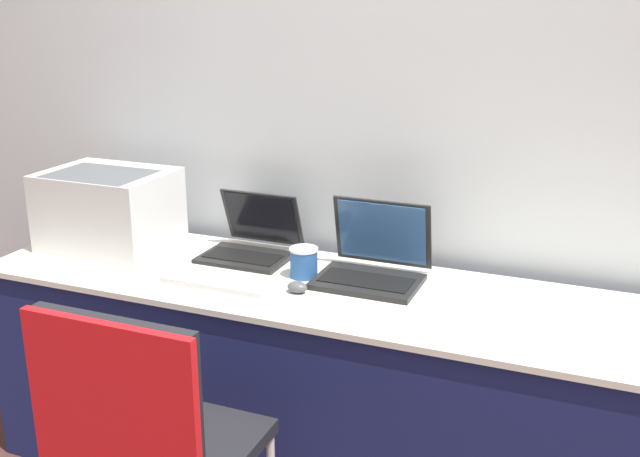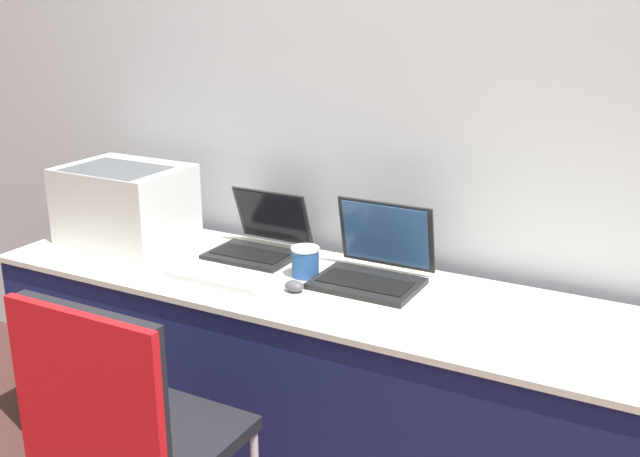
{
  "view_description": "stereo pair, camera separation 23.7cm",
  "coord_description": "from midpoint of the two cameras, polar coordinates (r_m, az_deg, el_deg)",
  "views": [
    {
      "loc": [
        0.72,
        -1.77,
        1.63
      ],
      "look_at": [
        -0.14,
        0.33,
        0.91
      ],
      "focal_mm": 42.0,
      "sensor_mm": 36.0,
      "label": 1
    },
    {
      "loc": [
        0.94,
        -1.66,
        1.63
      ],
      "look_at": [
        -0.14,
        0.33,
        0.91
      ],
      "focal_mm": 42.0,
      "sensor_mm": 36.0,
      "label": 2
    }
  ],
  "objects": [
    {
      "name": "external_keyboard",
      "position": [
        2.45,
        -10.33,
        -3.95
      ],
      "size": [
        0.36,
        0.15,
        0.02
      ],
      "color": "silver",
      "rests_on": "table"
    },
    {
      "name": "coffee_cup",
      "position": [
        2.45,
        -4.01,
        -2.63
      ],
      "size": [
        0.09,
        0.09,
        0.1
      ],
      "color": "#285699",
      "rests_on": "table"
    },
    {
      "name": "wall_back",
      "position": [
        2.57,
        3.34,
        10.25
      ],
      "size": [
        8.0,
        0.05,
        2.6
      ],
      "color": "silver",
      "rests_on": "ground_plane"
    },
    {
      "name": "table",
      "position": [
        2.51,
        -0.06,
        -12.52
      ],
      "size": [
        2.53,
        0.61,
        0.73
      ],
      "color": "#191E51",
      "rests_on": "ground_plane"
    },
    {
      "name": "chair",
      "position": [
        1.98,
        -16.9,
        -14.74
      ],
      "size": [
        0.46,
        0.43,
        0.93
      ],
      "color": "black",
      "rests_on": "ground_plane"
    },
    {
      "name": "mouse",
      "position": [
        2.34,
        -4.66,
        -4.54
      ],
      "size": [
        0.06,
        0.05,
        0.04
      ],
      "color": "#4C4C51",
      "rests_on": "table"
    },
    {
      "name": "laptop_left",
      "position": [
        2.67,
        -7.83,
        -1.12
      ],
      "size": [
        0.3,
        0.29,
        0.22
      ],
      "color": "black",
      "rests_on": "table"
    },
    {
      "name": "printer",
      "position": [
        2.85,
        -18.15,
        1.55
      ],
      "size": [
        0.44,
        0.34,
        0.28
      ],
      "color": "silver",
      "rests_on": "table"
    },
    {
      "name": "laptop_right",
      "position": [
        2.43,
        1.27,
        -2.7
      ],
      "size": [
        0.33,
        0.3,
        0.25
      ],
      "color": "black",
      "rests_on": "table"
    }
  ]
}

